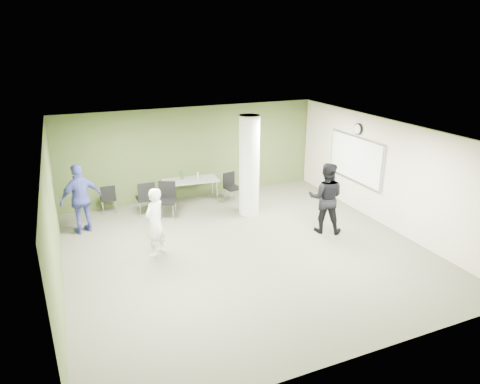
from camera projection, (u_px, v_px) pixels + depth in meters
name	position (u px, v px, depth m)	size (l,w,h in m)	color
floor	(245.00, 250.00, 10.11)	(8.00, 8.00, 0.00)	#555644
ceiling	(245.00, 133.00, 9.15)	(8.00, 8.00, 0.00)	white
wall_back	(193.00, 153.00, 13.10)	(8.00, 0.02, 2.80)	#4A5B2B
wall_left	(53.00, 222.00, 8.17)	(0.02, 8.00, 2.80)	#4A5B2B
wall_right_cream	(386.00, 173.00, 11.09)	(0.02, 8.00, 2.80)	beige
column	(249.00, 166.00, 11.73)	(0.56, 0.56, 2.80)	silver
whiteboard	(355.00, 159.00, 12.07)	(0.05, 2.30, 1.30)	silver
wall_clock	(358.00, 129.00, 11.78)	(0.06, 0.32, 0.32)	black
folding_table	(191.00, 181.00, 12.65)	(1.67, 0.84, 1.02)	gray
wastebasket	(154.00, 201.00, 12.62)	(0.28, 0.28, 0.33)	#4C4C4C
chair_back_left	(108.00, 197.00, 12.07)	(0.42, 0.42, 0.84)	black
chair_back_right	(146.00, 196.00, 11.88)	(0.49, 0.49, 0.99)	black
chair_table_left	(167.00, 197.00, 11.80)	(0.65, 0.65, 0.99)	black
chair_table_right	(231.00, 185.00, 12.99)	(0.53, 0.53, 0.88)	black
woman_white	(155.00, 222.00, 9.62)	(0.59, 0.39, 1.61)	white
man_black	(326.00, 198.00, 10.77)	(0.89, 0.69, 1.83)	black
man_blue	(81.00, 199.00, 10.74)	(1.06, 0.44, 1.81)	#4248A4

